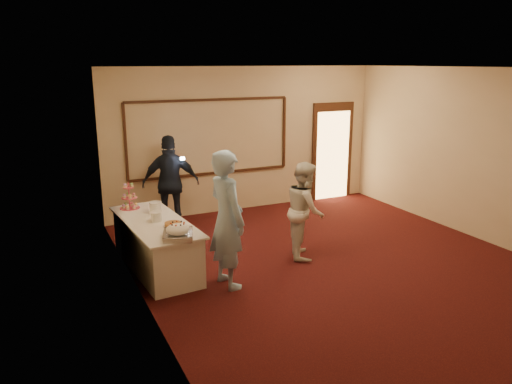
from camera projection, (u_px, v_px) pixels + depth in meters
floor at (337, 265)px, 7.81m from camera, size 7.00×7.00×0.00m
room_walls at (342, 136)px, 7.29m from camera, size 6.04×7.04×3.02m
wall_molding at (210, 137)px, 10.11m from camera, size 3.45×0.04×1.55m
doorway at (332, 152)px, 11.44m from camera, size 1.05×0.07×2.20m
buffet_table at (156, 245)px, 7.58m from camera, size 1.00×2.22×0.77m
pavlova_tray at (178, 231)px, 6.76m from camera, size 0.52×0.62×0.20m
cupcake_stand at (129, 198)px, 8.08m from camera, size 0.32×0.32×0.47m
plate_stack_a at (156, 217)px, 7.45m from camera, size 0.17×0.17×0.14m
plate_stack_b at (155, 207)px, 7.90m from camera, size 0.20×0.20×0.17m
tart at (173, 225)px, 7.23m from camera, size 0.28×0.28×0.06m
man at (227, 219)px, 6.89m from camera, size 0.56×0.77×1.95m
woman at (305, 210)px, 8.00m from camera, size 0.85×0.93×1.56m
guest at (171, 183)px, 9.27m from camera, size 1.13×0.70×1.79m
camera_flash at (182, 159)px, 8.98m from camera, size 0.08×0.06×0.05m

